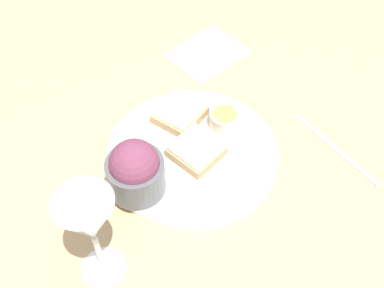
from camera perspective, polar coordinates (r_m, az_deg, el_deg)
name	(u,v)px	position (r m, az deg, el deg)	size (l,w,h in m)	color
ground_plane	(192,156)	(0.83, 0.00, -1.47)	(4.00, 4.00, 0.00)	tan
dinner_plate	(192,154)	(0.82, 0.00, -1.18)	(0.29, 0.29, 0.01)	white
salad_bowl	(135,170)	(0.74, -6.74, -3.09)	(0.09, 0.09, 0.10)	#4C5156
sauce_ramekin	(224,118)	(0.85, 3.85, 3.06)	(0.05, 0.05, 0.03)	beige
cheese_toast_near	(180,113)	(0.86, -1.46, 3.66)	(0.09, 0.09, 0.03)	tan
cheese_toast_far	(197,150)	(0.80, 0.62, -0.67)	(0.08, 0.08, 0.03)	tan
wine_glass	(89,223)	(0.62, -12.07, -9.19)	(0.08, 0.08, 0.18)	silver
napkin	(208,53)	(1.01, 1.87, 10.70)	(0.15, 0.12, 0.01)	beige
fork	(335,148)	(0.87, 16.61, -0.41)	(0.03, 0.20, 0.01)	silver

